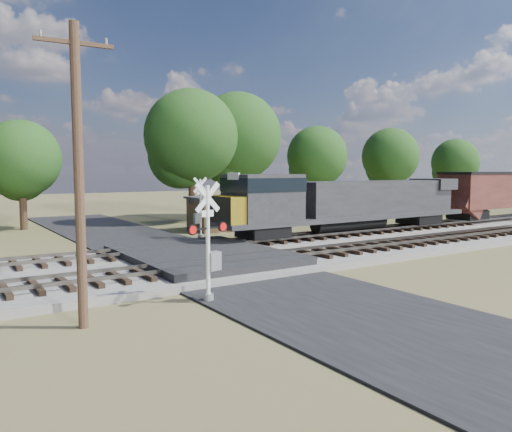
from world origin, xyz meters
TOP-DOWN VIEW (x-y plane):
  - ground at (0.00, 0.00)m, footprint 160.00×160.00m
  - ballast_bed at (10.00, 0.50)m, footprint 140.00×10.00m
  - road at (0.00, 0.00)m, footprint 7.00×60.00m
  - crossing_panel at (0.00, 0.50)m, footprint 7.00×9.00m
  - track_near at (3.12, -2.00)m, footprint 140.00×2.60m
  - track_far at (3.12, 3.00)m, footprint 140.00×2.60m
  - crossing_signal_near at (-3.05, -6.03)m, footprint 1.67×0.45m
  - crossing_signal_far at (3.82, 8.33)m, footprint 1.66×0.36m
  - utility_pole at (-7.48, -6.54)m, footprint 2.12×0.29m
  - equipment_shed at (7.11, 12.12)m, footprint 4.00×4.00m
  - treeline at (4.52, 19.90)m, footprint 81.28×11.62m

SIDE VIEW (x-z plane):
  - ground at x=0.00m, z-range 0.00..0.00m
  - road at x=0.00m, z-range 0.00..0.08m
  - ballast_bed at x=10.00m, z-range 0.00..0.30m
  - crossing_panel at x=0.00m, z-range 0.01..0.62m
  - track_near at x=3.12m, z-range 0.25..0.58m
  - track_far at x=3.12m, z-range 0.25..0.58m
  - equipment_shed at x=7.11m, z-range 0.02..2.57m
  - crossing_signal_far at x=3.82m, z-range -0.35..3.76m
  - crossing_signal_near at x=-3.05m, z-range -0.35..3.83m
  - utility_pole at x=-7.48m, z-range 0.26..8.91m
  - treeline at x=4.52m, z-range 0.91..12.86m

